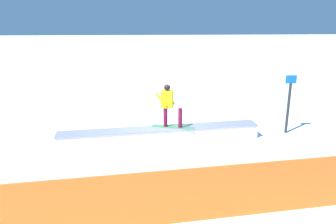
# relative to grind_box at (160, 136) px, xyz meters

# --- Properties ---
(ground_plane) EXTENTS (120.00, 120.00, 0.00)m
(ground_plane) POSITION_rel_grind_box_xyz_m (0.00, 0.00, -0.24)
(ground_plane) COLOR white
(grind_box) EXTENTS (7.10, 1.56, 0.52)m
(grind_box) POSITION_rel_grind_box_xyz_m (0.00, 0.00, 0.00)
(grind_box) COLOR white
(grind_box) RESTS_ON ground_plane
(snowboarder) EXTENTS (1.51, 0.65, 1.53)m
(snowboarder) POSITION_rel_grind_box_xyz_m (-0.31, -0.10, 1.12)
(snowboarder) COLOR #3F8751
(snowboarder) RESTS_ON grind_box
(safety_fence) EXTENTS (9.54, 1.31, 1.27)m
(safety_fence) POSITION_rel_grind_box_xyz_m (0.00, 4.81, 0.40)
(safety_fence) COLOR orange
(safety_fence) RESTS_ON ground_plane
(trail_marker) EXTENTS (0.40, 0.10, 2.22)m
(trail_marker) POSITION_rel_grind_box_xyz_m (-4.82, -0.70, 0.94)
(trail_marker) COLOR #262628
(trail_marker) RESTS_ON ground_plane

